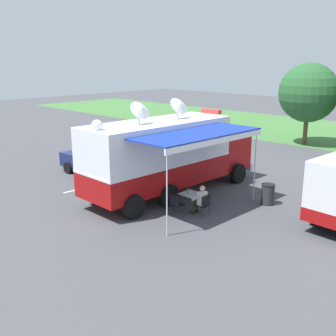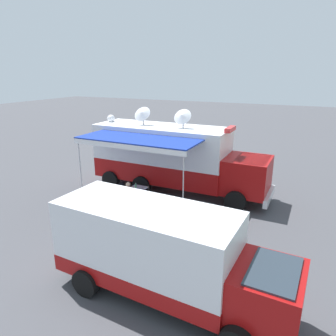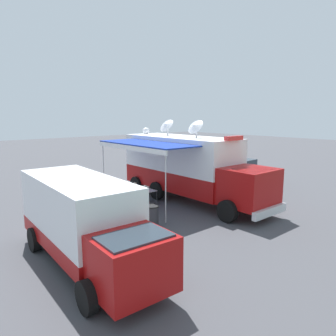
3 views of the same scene
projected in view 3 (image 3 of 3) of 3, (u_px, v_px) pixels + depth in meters
ground_plane at (180, 197)px, 17.99m from camera, size 100.00×100.00×0.00m
lot_stripe at (215, 187)px, 20.57m from camera, size 0.16×4.80×0.01m
command_truck at (189, 166)px, 17.08m from camera, size 4.90×9.51×4.53m
folding_table at (147, 191)px, 16.61m from camera, size 0.81×0.81×0.73m
water_bottle at (146, 188)px, 16.72m from camera, size 0.07×0.07×0.22m
folding_chair_at_table at (133, 196)px, 16.20m from camera, size 0.48×0.48×0.87m
folding_chair_beside_table at (138, 191)px, 17.30m from camera, size 0.48×0.48×0.87m
seated_responder at (136, 193)px, 16.30m from camera, size 0.66×0.55×1.25m
trash_bin at (152, 216)px, 13.26m from camera, size 0.57×0.57×0.91m
support_truck at (84, 222)px, 9.81m from camera, size 2.62×6.90×2.70m
car_behind_truck at (239, 172)px, 20.94m from camera, size 4.32×2.24×1.76m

